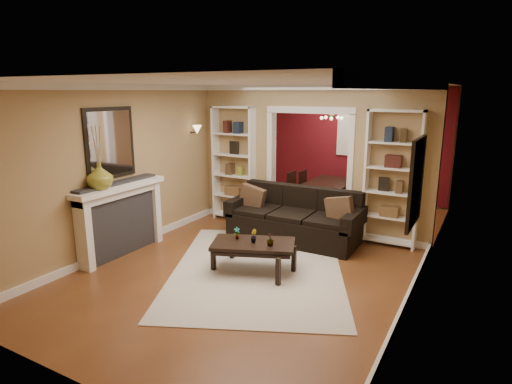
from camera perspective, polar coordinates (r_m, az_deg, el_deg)
The scene contains 30 objects.
floor at distance 7.32m, azimuth 3.31°, elevation -7.40°, with size 8.00×8.00×0.00m, color brown.
ceiling at distance 6.84m, azimuth 3.62°, elevation 14.25°, with size 8.00×8.00×0.00m, color white.
wall_back at distance 10.67m, azimuth 12.86°, elevation 6.34°, with size 8.00×8.00×0.00m, color #A48556.
wall_front at distance 3.87m, azimuth -23.34°, elevation -6.47°, with size 8.00×8.00×0.00m, color #A48556.
wall_left at distance 8.17m, azimuth -10.97°, elevation 4.37°, with size 8.00×8.00×0.00m, color #A48556.
wall_right at distance 6.34m, azimuth 22.12°, elevation 1.08°, with size 8.00×8.00×0.00m, color #A48556.
partition_wall at distance 8.04m, azimuth 7.17°, elevation 4.37°, with size 4.50×0.15×2.70m, color #A48556.
red_back_panel at distance 10.64m, azimuth 12.81°, elevation 6.16°, with size 4.44×0.04×2.64m, color maroon.
dining_window at distance 10.58m, azimuth 12.81°, elevation 7.38°, with size 0.78×0.03×0.98m, color #8CA5CC.
area_rug at distance 6.49m, azimuth 0.24°, elevation -10.12°, with size 2.45×3.43×0.01m, color beige.
sofa at distance 7.54m, azimuth 5.07°, elevation -3.12°, with size 2.34×1.01×0.92m, color black.
pillow_left at distance 7.83m, azimuth -0.51°, elevation -0.77°, with size 0.47×0.13×0.47m, color brown.
pillow_right at distance 7.19m, azimuth 11.10°, elevation -2.36°, with size 0.45×0.13×0.45m, color brown.
coffee_table at distance 6.32m, azimuth -0.35°, elevation -8.63°, with size 1.18×0.64×0.45m, color black.
plant_left at distance 6.34m, azimuth -2.54°, elevation -5.51°, with size 0.10×0.07×0.18m, color #336626.
plant_center at distance 6.21m, azimuth -0.36°, elevation -5.88°, with size 0.11×0.09×0.19m, color #336626.
plant_right at distance 6.08m, azimuth 1.93°, elevation -6.31°, with size 0.10×0.10×0.19m, color #336626.
bookshelf_left at distance 8.61m, azimuth -2.91°, elevation 3.71°, with size 0.90×0.30×2.30m, color white.
bookshelf_right at distance 7.48m, azimuth 17.71°, elevation 1.61°, with size 0.90×0.30×2.30m, color white.
fireplace at distance 7.16m, azimuth -17.40°, elevation -3.58°, with size 0.32×1.70×1.16m, color white.
vase at distance 6.74m, azimuth -20.11°, elevation 2.00°, with size 0.38×0.38×0.40m, color olive.
mirror at distance 7.02m, azimuth -18.89°, elevation 6.18°, with size 0.03×0.95×1.10m, color silver.
wall_sconce at distance 8.47m, azimuth -8.19°, elevation 8.07°, with size 0.18×0.18×0.22m, color #FFE0A5.
framed_art at distance 5.33m, azimuth 20.50°, elevation 1.25°, with size 0.04×0.85×1.05m, color black.
dining_table at distance 9.73m, azimuth 9.64°, elevation -0.49°, with size 0.93×1.68×0.59m, color black.
dining_chair_nw at distance 9.62m, azimuth 5.98°, elevation 0.27°, with size 0.42×0.42×0.85m, color black.
dining_chair_ne at distance 9.27m, azimuth 12.24°, elevation -0.77°, with size 0.37×0.37×0.76m, color black.
dining_chair_sw at distance 10.17m, azimuth 7.31°, elevation 0.72°, with size 0.38×0.38×0.77m, color black.
dining_chair_se at distance 9.82m, azimuth 13.28°, elevation 0.21°, with size 0.41×0.41×0.84m, color black.
chandelier at distance 9.37m, azimuth 10.79°, elevation 9.63°, with size 0.50×0.50×0.30m, color #3F311C.
Camera 1 is at (2.95, -6.17, 2.59)m, focal length 30.00 mm.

